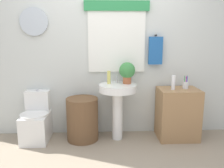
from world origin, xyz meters
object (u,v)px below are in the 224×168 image
Objects in this scene: wooden_cabinet at (177,114)px; potted_plant at (127,71)px; pedestal_sink at (117,98)px; lotion_bottle at (173,83)px; toilet at (37,121)px; laundry_hamper at (82,119)px; toothbrush_cup at (186,85)px; soap_bottle at (109,77)px.

potted_plant is (-0.74, 0.06, 0.62)m from wooden_cabinet.
pedestal_sink is 4.02× the size of lotion_bottle.
potted_plant reaches higher than pedestal_sink.
toilet is at bearing 177.90° from lotion_bottle.
wooden_cabinet is at bearing 0.00° from pedestal_sink.
wooden_cabinet is 0.97m from potted_plant.
toothbrush_cup is (1.48, 0.02, 0.49)m from laundry_hamper.
wooden_cabinet reaches higher than toilet.
soap_bottle reaches higher than pedestal_sink.
lotion_bottle is (0.64, -0.10, -0.15)m from potted_plant.
lotion_bottle is at bearing -2.10° from toilet.
pedestal_sink reaches higher than wooden_cabinet.
soap_bottle reaches higher than toilet.
wooden_cabinet is at bearing 21.96° from lotion_bottle.
toilet is 2.36× the size of potted_plant.
laundry_hamper is at bearing -174.68° from potted_plant.
laundry_hamper is 1.56m from toothbrush_cup.
potted_plant is 1.50× the size of lotion_bottle.
toilet is 1.22m from soap_bottle.
laundry_hamper is at bearing 178.22° from lotion_bottle.
laundry_hamper is 2.03× the size of potted_plant.
toothbrush_cup is at bearing 11.24° from wooden_cabinet.
toilet is 0.97× the size of wooden_cabinet.
wooden_cabinet is at bearing -2.86° from soap_bottle.
laundry_hamper is 3.05× the size of lotion_bottle.
pedestal_sink is 1.10× the size of wooden_cabinet.
lotion_bottle reaches higher than wooden_cabinet.
potted_plant is at bearing 177.25° from toothbrush_cup.
toilet is 3.87× the size of soap_bottle.
pedestal_sink is at bearing -1.54° from toilet.
laundry_hamper is (0.66, -0.03, 0.03)m from toilet.
pedestal_sink is at bearing -22.62° from soap_bottle.
soap_bottle is at bearing 7.42° from laundry_hamper.
lotion_bottle is at bearing -5.71° from soap_bottle.
toothbrush_cup reaches higher than wooden_cabinet.
toilet is 2.21m from toothbrush_cup.
laundry_hamper is at bearing 180.00° from wooden_cabinet.
pedestal_sink is 0.99m from toothbrush_cup.
lotion_bottle is at bearing -1.78° from laundry_hamper.
lotion_bottle is 1.09× the size of toothbrush_cup.
toothbrush_cup is (2.14, -0.01, 0.52)m from toilet.
potted_plant is (0.14, 0.06, 0.37)m from pedestal_sink.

